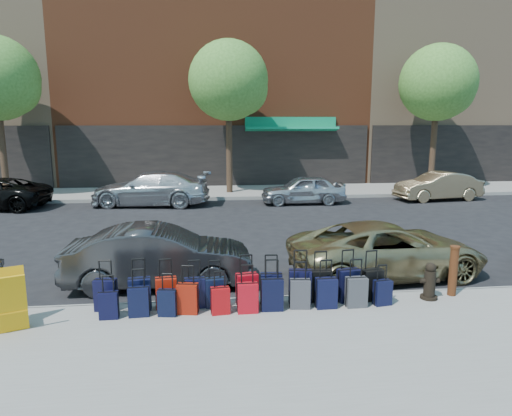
{
  "coord_description": "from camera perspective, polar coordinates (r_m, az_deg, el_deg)",
  "views": [
    {
      "loc": [
        -0.73,
        -12.93,
        3.54
      ],
      "look_at": [
        0.57,
        -1.5,
        1.38
      ],
      "focal_mm": 32.0,
      "sensor_mm": 36.0,
      "label": 1
    }
  ],
  "objects": [
    {
      "name": "ground",
      "position": [
        13.43,
        -3.14,
        -4.69
      ],
      "size": [
        120.0,
        120.0,
        0.0
      ],
      "primitive_type": "plane",
      "color": "black",
      "rests_on": "ground"
    },
    {
      "name": "sidewalk_near",
      "position": [
        7.34,
        0.01,
        -17.54
      ],
      "size": [
        60.0,
        4.0,
        0.15
      ],
      "primitive_type": "cube",
      "color": "gray",
      "rests_on": "ground"
    },
    {
      "name": "sidewalk_far",
      "position": [
        23.21,
        -4.61,
        1.99
      ],
      "size": [
        60.0,
        4.0,
        0.15
      ],
      "primitive_type": "cube",
      "color": "gray",
      "rests_on": "ground"
    },
    {
      "name": "curb_near",
      "position": [
        9.17,
        -1.45,
        -11.61
      ],
      "size": [
        60.0,
        0.08,
        0.15
      ],
      "primitive_type": "cube",
      "color": "gray",
      "rests_on": "ground"
    },
    {
      "name": "curb_far",
      "position": [
        21.21,
        -4.43,
        1.18
      ],
      "size": [
        60.0,
        0.08,
        0.15
      ],
      "primitive_type": "cube",
      "color": "gray",
      "rests_on": "ground"
    },
    {
      "name": "building_center",
      "position": [
        31.59,
        -5.43,
        22.33
      ],
      "size": [
        17.0,
        12.85,
        20.0
      ],
      "color": "brown",
      "rests_on": "ground"
    },
    {
      "name": "building_right",
      "position": [
        35.58,
        22.92,
        18.61
      ],
      "size": [
        15.0,
        12.12,
        18.0
      ],
      "color": "#9B7D5F",
      "rests_on": "ground"
    },
    {
      "name": "tree_center",
      "position": [
        22.55,
        -3.08,
        15.36
      ],
      "size": [
        3.8,
        3.8,
        7.27
      ],
      "color": "black",
      "rests_on": "sidewalk_far"
    },
    {
      "name": "tree_right",
      "position": [
        25.45,
        22.04,
        14.08
      ],
      "size": [
        3.8,
        3.8,
        7.27
      ],
      "color": "black",
      "rests_on": "sidewalk_far"
    },
    {
      "name": "suitcase_front_0",
      "position": [
        8.92,
        -18.27,
        -10.25
      ],
      "size": [
        0.41,
        0.26,
        0.94
      ],
      "rotation": [
        0.0,
        0.0,
        -0.11
      ],
      "color": "black",
      "rests_on": "sidewalk_near"
    },
    {
      "name": "suitcase_front_1",
      "position": [
        8.76,
        -14.33,
        -10.37
      ],
      "size": [
        0.42,
        0.27,
        0.96
      ],
      "rotation": [
        0.0,
        0.0,
        0.13
      ],
      "color": "black",
      "rests_on": "sidewalk_near"
    },
    {
      "name": "suitcase_front_2",
      "position": [
        8.75,
        -11.15,
        -10.34
      ],
      "size": [
        0.4,
        0.25,
        0.93
      ],
      "rotation": [
        0.0,
        0.0,
        0.1
      ],
      "color": "#9F190A",
      "rests_on": "sidewalk_near"
    },
    {
      "name": "suitcase_front_3",
      "position": [
        8.68,
        -7.64,
        -10.46
      ],
      "size": [
        0.39,
        0.25,
        0.9
      ],
      "rotation": [
        0.0,
        0.0,
        0.11
      ],
      "color": "black",
      "rests_on": "sidewalk_near"
    },
    {
      "name": "suitcase_front_4",
      "position": [
        8.68,
        -5.11,
        -10.46
      ],
      "size": [
        0.39,
        0.24,
        0.89
      ],
      "rotation": [
        0.0,
        0.0,
        0.12
      ],
      "color": "black",
      "rests_on": "sidewalk_near"
    },
    {
      "name": "suitcase_front_5",
      "position": [
        8.74,
        -1.13,
        -10.08
      ],
      "size": [
        0.42,
        0.27,
        0.96
      ],
      "rotation": [
        0.0,
        0.0,
        0.14
      ],
      "color": "#A40A16",
      "rests_on": "sidewalk_near"
    },
    {
      "name": "suitcase_front_6",
      "position": [
        8.75,
        1.92,
        -10.06
      ],
      "size": [
        0.41,
        0.25,
        0.96
      ],
      "rotation": [
        0.0,
        0.0,
        -0.08
      ],
      "color": "black",
      "rests_on": "sidewalk_near"
    },
    {
      "name": "suitcase_front_7",
      "position": [
        8.85,
        5.54,
        -9.72
      ],
      "size": [
        0.46,
        0.3,
        1.03
      ],
      "rotation": [
        0.0,
        0.0,
        -0.16
      ],
      "color": "black",
      "rests_on": "sidewalk_near"
    },
    {
      "name": "suitcase_front_8",
      "position": [
        9.0,
        8.08,
        -9.55
      ],
      "size": [
        0.41,
        0.24,
        0.98
      ],
      "rotation": [
        0.0,
        0.0,
        -0.04
      ],
      "color": "black",
      "rests_on": "sidewalk_near"
    },
    {
      "name": "suitcase_front_9",
      "position": [
        9.07,
        11.47,
        -9.42
      ],
      "size": [
        0.45,
        0.3,
        1.01
      ],
      "rotation": [
        0.0,
        0.0,
        0.17
      ],
      "color": "black",
      "rests_on": "sidewalk_near"
    },
    {
      "name": "suitcase_front_10",
      "position": [
        9.23,
        14.28,
        -9.25
      ],
      "size": [
        0.44,
        0.29,
        0.98
      ],
      "rotation": [
        0.0,
        0.0,
        0.18
      ],
      "color": "black",
      "rests_on": "sidewalk_near"
    },
    {
      "name": "suitcase_back_0",
      "position": [
        8.57,
        -17.93,
        -11.47
      ],
      "size": [
        0.33,
        0.2,
        0.78
      ],
      "rotation": [
        0.0,
        0.0,
        0.02
      ],
      "color": "black",
      "rests_on": "sidewalk_near"
    },
    {
      "name": "suitcase_back_1",
      "position": [
        8.52,
        -14.44,
        -11.25
      ],
      "size": [
        0.37,
        0.22,
        0.86
      ],
      "rotation": [
        0.0,
        0.0,
        0.04
      ],
      "color": "black",
      "rests_on": "sidewalk_near"
    },
    {
      "name": "suitcase_back_2",
      "position": [
        8.43,
        -11.02,
        -11.53
      ],
      "size": [
        0.35,
        0.24,
        0.77
      ],
      "rotation": [
        0.0,
        0.0,
        -0.16
      ],
      "color": "black",
      "rests_on": "sidewalk_near"
    },
    {
      "name": "suitcase_back_3",
      "position": [
        8.45,
        -8.54,
        -11.13
      ],
      "size": [
        0.4,
        0.27,
        0.88
      ],
      "rotation": [
        0.0,
        0.0,
        -0.16
      ],
      "color": "maroon",
      "rests_on": "sidewalk_near"
    },
    {
      "name": "suitcase_back_4",
      "position": [
        8.38,
        -4.49,
        -11.46
      ],
      "size": [
        0.35,
        0.23,
        0.79
      ],
      "rotation": [
        0.0,
        0.0,
        0.12
      ],
      "color": "#A60A0F",
      "rests_on": "sidewalk_near"
    },
    {
      "name": "suitcase_back_5",
      "position": [
        8.41,
        -1.06,
        -11.14
      ],
      "size": [
        0.37,
        0.22,
        0.88
      ],
      "rotation": [
        0.0,
        0.0,
        0.01
      ],
      "color": "#B10B17",
      "rests_on": "sidewalk_near"
    },
    {
      "name": "suitcase_back_6",
      "position": [
        8.5,
        2.02,
        -10.74
      ],
      "size": [
        0.41,
        0.24,
        0.95
      ],
      "rotation": [
        0.0,
        0.0,
        -0.03
      ],
      "color": "black",
      "rests_on": "sidewalk_near"
    },
    {
      "name": "suitcase_back_7",
      "position": [
        8.63,
        5.52,
        -10.61
      ],
      "size": [
        0.39,
        0.26,
        0.88
      ],
      "rotation": [
        0.0,
        0.0,
        -0.12
      ],
      "color": "#3C3B41",
      "rests_on": "sidewalk_near"
    },
    {
      "name": "suitcase_back_8",
      "position": [
        8.69,
        8.77,
        -10.45
      ],
      "size": [
        0.39,
        0.23,
        0.91
      ],
      "rotation": [
        0.0,
        0.0,
        0.02
      ],
      "color": "black",
      "rests_on": "sidewalk_near"
    },
    {
      "name": "suitcase_back_9",
      "position": [
        8.85,
        12.42,
        -10.21
      ],
      "size": [
        0.39,
        0.23,
        0.91
      ],
      "rotation": [
        0.0,
        0.0,
        0.02
      ],
      "color": "#3C3D41",
      "rests_on": "sidewalk_near"
    },
    {
      "name": "suitcase_back_10",
      "position": [
        9.06,
        15.53,
        -10.14
      ],
      "size": [
        0.35,
        0.24,
        0.77
      ],
      "rotation": [
        0.0,
        0.0,
        0.16
      ],
      "color": "black",
      "rests_on": "sidewalk_near"
    },
    {
      "name": "fire_hydrant",
      "position": [
        9.61,
        20.89,
        -8.65
      ],
      "size": [
        0.37,
        0.33,
        0.73
      ],
      "rotation": [
        0.0,
        0.0,
        -0.04
      ],
      "color": "black",
      "rests_on": "sidewalk_near"
    },
    {
      "name": "bollard",
      "position": [
        9.91,
        23.44,
        -7.13
      ],
      "size": [
        0.19,
        0.19,
        1.01
      ],
      "color": "#38190C",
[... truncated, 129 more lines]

